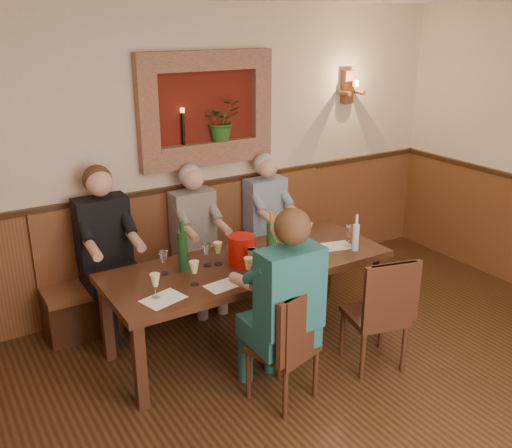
# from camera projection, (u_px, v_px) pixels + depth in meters

# --- Properties ---
(room_shell) EXTENTS (6.04, 6.04, 2.82)m
(room_shell) POSITION_uv_depth(u_px,v_px,m) (437.00, 181.00, 2.85)
(room_shell) COLOR beige
(room_shell) RESTS_ON ground
(wainscoting) EXTENTS (6.02, 6.02, 1.15)m
(wainscoting) POSITION_uv_depth(u_px,v_px,m) (413.00, 398.00, 3.30)
(wainscoting) COLOR brown
(wainscoting) RESTS_ON ground
(wall_niche) EXTENTS (1.36, 0.30, 1.06)m
(wall_niche) POSITION_uv_depth(u_px,v_px,m) (211.00, 114.00, 5.36)
(wall_niche) COLOR #5A160C
(wall_niche) RESTS_ON ground
(wall_sconce) EXTENTS (0.25, 0.20, 0.35)m
(wall_sconce) POSITION_uv_depth(u_px,v_px,m) (349.00, 88.00, 6.11)
(wall_sconce) COLOR brown
(wall_sconce) RESTS_ON ground
(dining_table) EXTENTS (2.40, 0.90, 0.75)m
(dining_table) POSITION_uv_depth(u_px,v_px,m) (249.00, 270.00, 4.75)
(dining_table) COLOR #3A1F11
(dining_table) RESTS_ON ground
(bench) EXTENTS (3.00, 0.45, 1.11)m
(bench) POSITION_uv_depth(u_px,v_px,m) (200.00, 268.00, 5.62)
(bench) COLOR #381E0F
(bench) RESTS_ON ground
(chair_near_left) EXTENTS (0.51, 0.51, 0.92)m
(chair_near_left) POSITION_uv_depth(u_px,v_px,m) (284.00, 367.00, 4.14)
(chair_near_left) COLOR #3A1F11
(chair_near_left) RESTS_ON ground
(chair_near_right) EXTENTS (0.51, 0.51, 0.95)m
(chair_near_right) POSITION_uv_depth(u_px,v_px,m) (374.00, 334.00, 4.56)
(chair_near_right) COLOR #3A1F11
(chair_near_right) RESTS_ON ground
(person_bench_left) EXTENTS (0.45, 0.55, 1.50)m
(person_bench_left) POSITION_uv_depth(u_px,v_px,m) (109.00, 265.00, 4.98)
(person_bench_left) COLOR black
(person_bench_left) RESTS_ON ground
(person_bench_mid) EXTENTS (0.41, 0.50, 1.39)m
(person_bench_mid) POSITION_uv_depth(u_px,v_px,m) (198.00, 250.00, 5.42)
(person_bench_mid) COLOR #615D58
(person_bench_mid) RESTS_ON ground
(person_bench_right) EXTENTS (0.41, 0.50, 1.40)m
(person_bench_right) POSITION_uv_depth(u_px,v_px,m) (270.00, 234.00, 5.82)
(person_bench_right) COLOR navy
(person_bench_right) RESTS_ON ground
(person_chair_front) EXTENTS (0.45, 0.56, 1.50)m
(person_chair_front) POSITION_uv_depth(u_px,v_px,m) (281.00, 321.00, 4.05)
(person_chair_front) COLOR navy
(person_chair_front) RESTS_ON ground
(spittoon_bucket) EXTENTS (0.27, 0.27, 0.25)m
(spittoon_bucket) POSITION_uv_depth(u_px,v_px,m) (242.00, 250.00, 4.64)
(spittoon_bucket) COLOR red
(spittoon_bucket) RESTS_ON dining_table
(wine_bottle_green_a) EXTENTS (0.10, 0.10, 0.44)m
(wine_bottle_green_a) POSITION_uv_depth(u_px,v_px,m) (271.00, 242.00, 4.65)
(wine_bottle_green_a) COLOR #19471E
(wine_bottle_green_a) RESTS_ON dining_table
(wine_bottle_green_b) EXTENTS (0.09, 0.09, 0.42)m
(wine_bottle_green_b) POSITION_uv_depth(u_px,v_px,m) (183.00, 251.00, 4.50)
(wine_bottle_green_b) COLOR #19471E
(wine_bottle_green_b) RESTS_ON dining_table
(water_bottle) EXTENTS (0.07, 0.07, 0.33)m
(water_bottle) POSITION_uv_depth(u_px,v_px,m) (356.00, 236.00, 4.92)
(water_bottle) COLOR silver
(water_bottle) RESTS_ON dining_table
(tasting_sheet_a) EXTENTS (0.34, 0.28, 0.00)m
(tasting_sheet_a) POSITION_uv_depth(u_px,v_px,m) (163.00, 299.00, 4.10)
(tasting_sheet_a) COLOR white
(tasting_sheet_a) RESTS_ON dining_table
(tasting_sheet_b) EXTENTS (0.32, 0.26, 0.00)m
(tasting_sheet_b) POSITION_uv_depth(u_px,v_px,m) (280.00, 265.00, 4.66)
(tasting_sheet_b) COLOR white
(tasting_sheet_b) RESTS_ON dining_table
(tasting_sheet_c) EXTENTS (0.32, 0.26, 0.00)m
(tasting_sheet_c) POSITION_uv_depth(u_px,v_px,m) (336.00, 246.00, 5.05)
(tasting_sheet_c) COLOR white
(tasting_sheet_c) RESTS_ON dining_table
(tasting_sheet_d) EXTENTS (0.26, 0.20, 0.00)m
(tasting_sheet_d) POSITION_uv_depth(u_px,v_px,m) (222.00, 286.00, 4.30)
(tasting_sheet_d) COLOR white
(tasting_sheet_d) RESTS_ON dining_table
(wine_glass_0) EXTENTS (0.08, 0.08, 0.19)m
(wine_glass_0) POSITION_uv_depth(u_px,v_px,m) (155.00, 286.00, 4.08)
(wine_glass_0) COLOR #E7EC8D
(wine_glass_0) RESTS_ON dining_table
(wine_glass_1) EXTENTS (0.08, 0.08, 0.19)m
(wine_glass_1) POSITION_uv_depth(u_px,v_px,m) (164.00, 263.00, 4.47)
(wine_glass_1) COLOR white
(wine_glass_1) RESTS_ON dining_table
(wine_glass_2) EXTENTS (0.08, 0.08, 0.19)m
(wine_glass_2) POSITION_uv_depth(u_px,v_px,m) (195.00, 273.00, 4.29)
(wine_glass_2) COLOR #E7EC8D
(wine_glass_2) RESTS_ON dining_table
(wine_glass_3) EXTENTS (0.08, 0.08, 0.19)m
(wine_glass_3) POSITION_uv_depth(u_px,v_px,m) (207.00, 255.00, 4.62)
(wine_glass_3) COLOR white
(wine_glass_3) RESTS_ON dining_table
(wine_glass_4) EXTENTS (0.08, 0.08, 0.19)m
(wine_glass_4) POSITION_uv_depth(u_px,v_px,m) (252.00, 260.00, 4.52)
(wine_glass_4) COLOR #E7EC8D
(wine_glass_4) RESTS_ON dining_table
(wine_glass_5) EXTENTS (0.08, 0.08, 0.19)m
(wine_glass_5) POSITION_uv_depth(u_px,v_px,m) (274.00, 243.00, 4.86)
(wine_glass_5) COLOR #E7EC8D
(wine_glass_5) RESTS_ON dining_table
(wine_glass_6) EXTENTS (0.08, 0.08, 0.19)m
(wine_glass_6) POSITION_uv_depth(u_px,v_px,m) (302.00, 247.00, 4.78)
(wine_glass_6) COLOR white
(wine_glass_6) RESTS_ON dining_table
(wine_glass_7) EXTENTS (0.08, 0.08, 0.19)m
(wine_glass_7) POSITION_uv_depth(u_px,v_px,m) (308.00, 233.00, 5.08)
(wine_glass_7) COLOR #E7EC8D
(wine_glass_7) RESTS_ON dining_table
(wine_glass_8) EXTENTS (0.08, 0.08, 0.19)m
(wine_glass_8) POSITION_uv_depth(u_px,v_px,m) (349.00, 237.00, 5.00)
(wine_glass_8) COLOR white
(wine_glass_8) RESTS_ON dining_table
(wine_glass_9) EXTENTS (0.08, 0.08, 0.19)m
(wine_glass_9) POSITION_uv_depth(u_px,v_px,m) (249.00, 269.00, 4.35)
(wine_glass_9) COLOR #E7EC8D
(wine_glass_9) RESTS_ON dining_table
(wine_glass_10) EXTENTS (0.08, 0.08, 0.19)m
(wine_glass_10) POSITION_uv_depth(u_px,v_px,m) (252.00, 261.00, 4.51)
(wine_glass_10) COLOR white
(wine_glass_10) RESTS_ON dining_table
(wine_glass_11) EXTENTS (0.08, 0.08, 0.19)m
(wine_glass_11) POSITION_uv_depth(u_px,v_px,m) (218.00, 253.00, 4.65)
(wine_glass_11) COLOR #E7EC8D
(wine_glass_11) RESTS_ON dining_table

